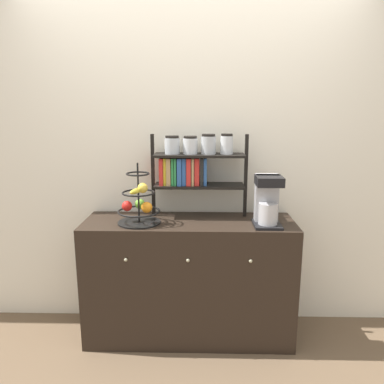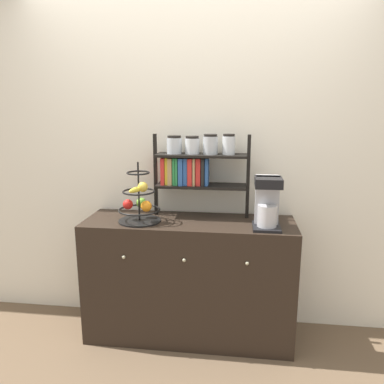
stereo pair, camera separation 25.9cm
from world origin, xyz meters
TOP-DOWN VIEW (x-y plane):
  - ground_plane at (0.00, 0.00)m, footprint 12.00×12.00m
  - wall_back at (0.00, 0.52)m, footprint 7.00×0.05m
  - sideboard at (0.00, 0.24)m, footprint 1.49×0.49m
  - coffee_maker at (0.53, 0.16)m, footprint 0.18×0.22m
  - fruit_stand at (-0.34, 0.18)m, footprint 0.30×0.30m
  - shelf_hutch at (0.02, 0.37)m, footprint 0.70×0.20m

SIDE VIEW (x-z plane):
  - ground_plane at x=0.00m, z-range 0.00..0.00m
  - sideboard at x=0.00m, z-range 0.00..0.89m
  - fruit_stand at x=-0.34m, z-range 0.81..1.23m
  - coffee_maker at x=0.53m, z-range 0.89..1.23m
  - shelf_hutch at x=0.02m, z-range 0.98..1.58m
  - wall_back at x=0.00m, z-range 0.00..2.60m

